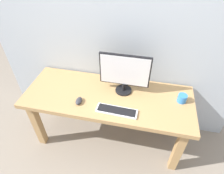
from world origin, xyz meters
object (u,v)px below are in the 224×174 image
object	(u,v)px
desk	(108,103)
coffee_mug	(182,98)
monitor	(125,73)
mouse	(79,101)
keyboard_primary	(117,111)

from	to	relation	value
desk	coffee_mug	xyz separation A→B (m)	(0.72, 0.07, 0.15)
desk	monitor	xyz separation A→B (m)	(0.14, 0.11, 0.34)
mouse	keyboard_primary	bearing A→B (deg)	-8.90
desk	monitor	distance (m)	0.38
keyboard_primary	coffee_mug	size ratio (longest dim) A/B	4.46
monitor	coffee_mug	bearing A→B (deg)	-3.84
keyboard_primary	desk	bearing A→B (deg)	123.58
monitor	mouse	bearing A→B (deg)	-146.14
coffee_mug	mouse	bearing A→B (deg)	-166.91
monitor	coffee_mug	world-z (taller)	monitor
desk	mouse	distance (m)	0.32
desk	coffee_mug	world-z (taller)	coffee_mug
desk	keyboard_primary	bearing A→B (deg)	-56.42
keyboard_primary	mouse	xyz separation A→B (m)	(-0.38, 0.04, 0.01)
desk	coffee_mug	size ratio (longest dim) A/B	19.64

